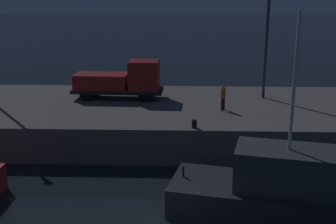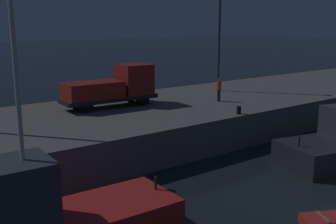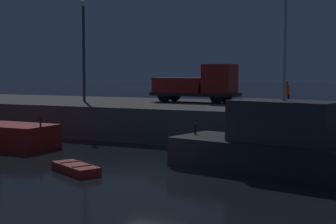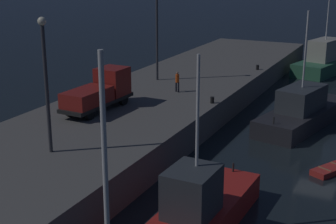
{
  "view_description": "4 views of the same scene",
  "coord_description": "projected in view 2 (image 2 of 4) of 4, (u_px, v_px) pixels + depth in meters",
  "views": [
    {
      "loc": [
        0.69,
        -14.21,
        9.26
      ],
      "look_at": [
        -0.21,
        11.52,
        1.9
      ],
      "focal_mm": 45.76,
      "sensor_mm": 36.0,
      "label": 1
    },
    {
      "loc": [
        -16.35,
        -8.66,
        7.38
      ],
      "look_at": [
        -2.05,
        10.38,
        2.18
      ],
      "focal_mm": 44.04,
      "sensor_mm": 36.0,
      "label": 2
    },
    {
      "loc": [
        9.56,
        -18.76,
        4.24
      ],
      "look_at": [
        -2.88,
        8.04,
        1.87
      ],
      "focal_mm": 54.94,
      "sensor_mm": 36.0,
      "label": 3
    },
    {
      "loc": [
        -31.36,
        -4.37,
        11.84
      ],
      "look_at": [
        -1.86,
        9.91,
        1.98
      ],
      "focal_mm": 53.5,
      "sensor_mm": 36.0,
      "label": 4
    }
  ],
  "objects": [
    {
      "name": "lamp_post_east",
      "position": [
        219.0,
        28.0,
        31.76
      ],
      "size": [
        0.44,
        0.44,
        8.45
      ],
      "color": "#38383D",
      "rests_on": "pier_quay"
    },
    {
      "name": "utility_truck",
      "position": [
        114.0,
        87.0,
        26.41
      ],
      "size": [
        6.25,
        2.19,
        2.64
      ],
      "color": "black",
      "rests_on": "pier_quay"
    },
    {
      "name": "pier_quay",
      "position": [
        170.0,
        118.0,
        27.8
      ],
      "size": [
        63.69,
        10.96,
        2.05
      ],
      "color": "#5B5956",
      "rests_on": "ground"
    },
    {
      "name": "dockworker",
      "position": [
        219.0,
        88.0,
        28.19
      ],
      "size": [
        0.4,
        0.4,
        1.62
      ],
      "color": "black",
      "rests_on": "pier_quay"
    },
    {
      "name": "bollard_east",
      "position": [
        239.0,
        110.0,
        24.41
      ],
      "size": [
        0.28,
        0.28,
        0.46
      ],
      "primitive_type": "cylinder",
      "color": "black",
      "rests_on": "pier_quay"
    }
  ]
}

